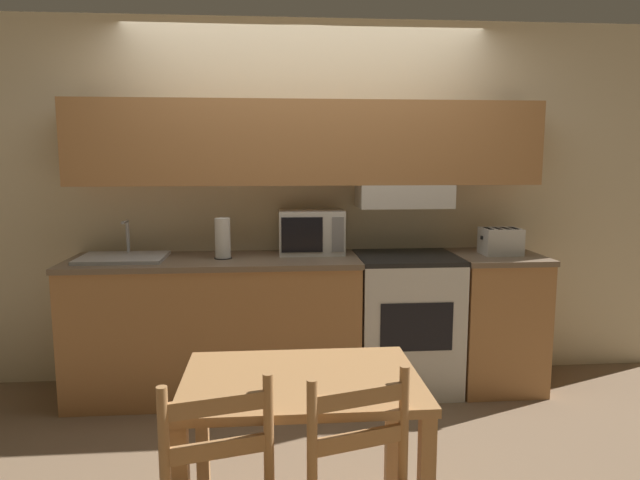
{
  "coord_description": "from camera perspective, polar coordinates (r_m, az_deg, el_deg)",
  "views": [
    {
      "loc": [
        -0.25,
        -4.07,
        1.6
      ],
      "look_at": [
        0.05,
        -0.55,
        1.09
      ],
      "focal_mm": 32.0,
      "sensor_mm": 36.0,
      "label": 1
    }
  ],
  "objects": [
    {
      "name": "stove_range",
      "position": [
        4.04,
        8.55,
        -8.09
      ],
      "size": [
        0.68,
        0.61,
        0.94
      ],
      "color": "silver",
      "rests_on": "ground_plane"
    },
    {
      "name": "ground_plane",
      "position": [
        4.38,
        -1.29,
        -13.16
      ],
      "size": [
        16.0,
        16.0,
        0.0
      ],
      "primitive_type": "plane",
      "color": "#7F664C"
    },
    {
      "name": "sink_basin",
      "position": [
        3.94,
        -19.11,
        -1.62
      ],
      "size": [
        0.55,
        0.41,
        0.25
      ],
      "color": "#B7BABF",
      "rests_on": "lower_counter_main"
    },
    {
      "name": "toaster",
      "position": [
        4.11,
        17.61,
        -0.11
      ],
      "size": [
        0.27,
        0.21,
        0.18
      ],
      "color": "silver",
      "rests_on": "lower_counter_right_stub"
    },
    {
      "name": "microwave",
      "position": [
        3.94,
        -0.88,
        0.8
      ],
      "size": [
        0.45,
        0.29,
        0.3
      ],
      "color": "silver",
      "rests_on": "lower_counter_main"
    },
    {
      "name": "lower_counter_main",
      "position": [
        3.95,
        -10.36,
        -8.5
      ],
      "size": [
        1.92,
        0.63,
        0.94
      ],
      "color": "#B27A47",
      "rests_on": "ground_plane"
    },
    {
      "name": "dining_table",
      "position": [
        2.4,
        -1.87,
        -16.13
      ],
      "size": [
        0.95,
        0.67,
        0.72
      ],
      "color": "#B27F4C",
      "rests_on": "ground_plane"
    },
    {
      "name": "paper_towel_roll",
      "position": [
        3.8,
        -9.71,
        0.15
      ],
      "size": [
        0.12,
        0.12,
        0.27
      ],
      "color": "black",
      "rests_on": "lower_counter_main"
    },
    {
      "name": "wall_back",
      "position": [
        4.02,
        -1.06,
        6.24
      ],
      "size": [
        5.57,
        0.38,
        2.55
      ],
      "color": "beige",
      "rests_on": "ground_plane"
    },
    {
      "name": "lower_counter_right_stub",
      "position": [
        4.23,
        17.04,
        -7.62
      ],
      "size": [
        0.58,
        0.63,
        0.94
      ],
      "color": "#B27A47",
      "rests_on": "ground_plane"
    }
  ]
}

